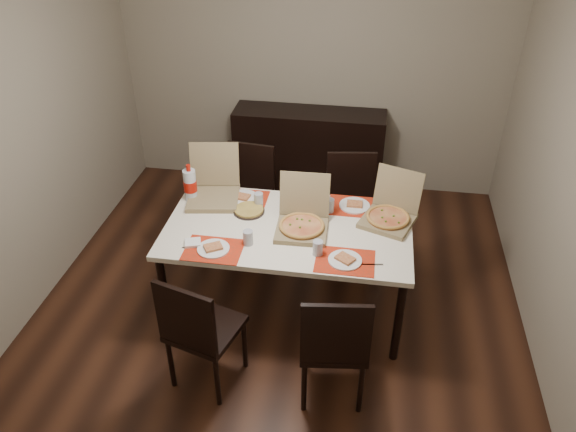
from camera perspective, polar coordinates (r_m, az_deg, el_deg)
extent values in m
cube|color=#3D1F12|center=(4.59, -0.85, -8.93)|extent=(3.80, 4.00, 0.02)
cube|color=gray|center=(5.66, 2.59, 15.15)|extent=(3.80, 0.02, 2.60)
cube|color=gray|center=(4.54, -25.71, 6.87)|extent=(0.02, 4.00, 2.60)
cube|color=gray|center=(4.00, 27.06, 3.00)|extent=(0.02, 4.00, 2.60)
cube|color=black|center=(5.78, 2.11, 6.42)|extent=(1.50, 0.40, 0.90)
cube|color=white|center=(4.12, 0.00, -1.39)|extent=(1.80, 1.00, 0.04)
cylinder|color=black|center=(4.22, -12.42, -7.90)|extent=(0.06, 0.06, 0.71)
cylinder|color=black|center=(4.00, 11.14, -10.46)|extent=(0.06, 0.06, 0.71)
cylinder|color=black|center=(4.86, -9.00, -1.14)|extent=(0.06, 0.06, 0.71)
cylinder|color=black|center=(4.68, 11.09, -2.98)|extent=(0.06, 0.06, 0.71)
cube|color=black|center=(3.79, -8.37, -11.23)|extent=(0.52, 0.52, 0.04)
cube|color=black|center=(3.50, -10.39, -10.27)|extent=(0.41, 0.15, 0.46)
cylinder|color=black|center=(3.94, -11.81, -14.41)|extent=(0.04, 0.04, 0.43)
cylinder|color=black|center=(3.79, -7.20, -16.35)|extent=(0.04, 0.04, 0.43)
cylinder|color=black|center=(4.13, -8.89, -11.16)|extent=(0.04, 0.04, 0.43)
cylinder|color=black|center=(3.99, -4.44, -12.83)|extent=(0.04, 0.04, 0.43)
cube|color=black|center=(3.68, 4.58, -12.51)|extent=(0.47, 0.47, 0.04)
cube|color=black|center=(3.37, 4.90, -11.90)|extent=(0.42, 0.08, 0.46)
cylinder|color=black|center=(3.73, 1.64, -16.97)|extent=(0.04, 0.04, 0.43)
cylinder|color=black|center=(3.75, 7.39, -16.98)|extent=(0.04, 0.04, 0.43)
cylinder|color=black|center=(3.97, 1.67, -12.95)|extent=(0.04, 0.04, 0.43)
cylinder|color=black|center=(3.99, 6.98, -12.98)|extent=(0.04, 0.04, 0.43)
cube|color=black|center=(4.98, -4.32, 1.43)|extent=(0.47, 0.47, 0.04)
cube|color=black|center=(5.01, -3.72, 4.98)|extent=(0.42, 0.08, 0.46)
cylinder|color=black|center=(5.20, -1.69, -0.01)|extent=(0.04, 0.04, 0.43)
cylinder|color=black|center=(5.30, -5.41, 0.57)|extent=(0.04, 0.04, 0.43)
cylinder|color=black|center=(4.92, -2.92, -2.26)|extent=(0.04, 0.04, 0.43)
cylinder|color=black|center=(5.03, -6.82, -1.60)|extent=(0.04, 0.04, 0.43)
cube|color=black|center=(4.85, 6.41, 0.34)|extent=(0.48, 0.48, 0.04)
cube|color=black|center=(4.88, 6.41, 4.02)|extent=(0.42, 0.09, 0.46)
cylinder|color=black|center=(5.15, 8.07, -0.75)|extent=(0.04, 0.04, 0.43)
cylinder|color=black|center=(5.11, 4.07, -0.73)|extent=(0.04, 0.04, 0.43)
cylinder|color=black|center=(4.86, 8.52, -3.16)|extent=(0.04, 0.04, 0.43)
cylinder|color=black|center=(4.82, 4.28, -3.15)|extent=(0.04, 0.04, 0.43)
cube|color=red|center=(3.93, -7.58, -3.41)|extent=(0.40, 0.30, 0.00)
cylinder|color=white|center=(3.92, -7.59, -3.31)|extent=(0.22, 0.22, 0.01)
cube|color=tan|center=(3.91, -7.61, -3.14)|extent=(0.15, 0.14, 0.02)
cylinder|color=#A8AAB3|center=(3.92, -4.08, -2.21)|extent=(0.07, 0.07, 0.11)
cube|color=#B2B2B7|center=(3.96, -9.30, -3.21)|extent=(0.20, 0.04, 0.00)
cube|color=white|center=(3.99, -9.66, -2.69)|extent=(0.13, 0.13, 0.02)
cube|color=red|center=(3.81, 5.80, -4.58)|extent=(0.40, 0.30, 0.00)
cylinder|color=white|center=(3.80, 5.81, -4.49)|extent=(0.23, 0.23, 0.01)
cube|color=tan|center=(3.80, 5.82, -4.31)|extent=(0.15, 0.14, 0.02)
cylinder|color=#A8AAB3|center=(3.82, 3.05, -3.26)|extent=(0.07, 0.07, 0.11)
cube|color=#B2B2B7|center=(3.80, 8.16, -4.90)|extent=(0.20, 0.04, 0.00)
cube|color=red|center=(4.45, -4.70, 1.73)|extent=(0.40, 0.30, 0.00)
cylinder|color=white|center=(4.45, -4.70, 1.82)|extent=(0.26, 0.26, 0.01)
cube|color=tan|center=(4.44, -4.71, 1.98)|extent=(0.13, 0.11, 0.02)
cylinder|color=#A8AAB3|center=(4.33, -3.00, 1.67)|extent=(0.07, 0.07, 0.11)
cube|color=#B2B2B7|center=(4.51, -6.72, 2.05)|extent=(0.20, 0.04, 0.00)
cube|color=white|center=(4.51, -6.57, 2.29)|extent=(0.13, 0.13, 0.02)
cube|color=red|center=(4.38, 6.76, 0.98)|extent=(0.40, 0.30, 0.00)
cylinder|color=white|center=(4.37, 6.77, 1.07)|extent=(0.24, 0.24, 0.01)
cube|color=tan|center=(4.36, 6.78, 1.23)|extent=(0.12, 0.09, 0.02)
cylinder|color=#A8AAB3|center=(4.27, 4.24, 1.06)|extent=(0.07, 0.07, 0.11)
cube|color=#B2B2B7|center=(4.36, 8.46, 0.67)|extent=(0.20, 0.04, 0.00)
cube|color=white|center=(4.08, 0.41, -1.38)|extent=(0.14, 0.14, 0.02)
cube|color=olive|center=(4.06, 1.40, -1.36)|extent=(0.38, 0.38, 0.04)
cube|color=olive|center=(4.11, 1.70, 2.22)|extent=(0.37, 0.09, 0.33)
cylinder|color=tan|center=(4.05, 1.40, -1.05)|extent=(0.32, 0.32, 0.02)
cube|color=olive|center=(4.22, 10.07, -0.48)|extent=(0.46, 0.46, 0.04)
cube|color=olive|center=(4.27, 11.15, 2.70)|extent=(0.36, 0.20, 0.32)
cylinder|color=tan|center=(4.20, 10.11, -0.18)|extent=(0.39, 0.39, 0.02)
cube|color=olive|center=(4.45, -7.57, 1.82)|extent=(0.44, 0.44, 0.04)
cube|color=olive|center=(4.52, -7.47, 5.25)|extent=(0.40, 0.14, 0.35)
cylinder|color=black|center=(4.29, -3.98, 0.50)|extent=(0.24, 0.24, 0.01)
cylinder|color=gold|center=(4.28, -3.99, 0.66)|extent=(0.22, 0.22, 0.02)
imported|color=white|center=(4.22, 0.67, 0.10)|extent=(0.16, 0.16, 0.03)
cylinder|color=silver|center=(4.44, -9.90, 3.11)|extent=(0.10, 0.10, 0.26)
cylinder|color=#B91408|center=(4.44, -9.90, 3.05)|extent=(0.10, 0.10, 0.09)
cylinder|color=#B91408|center=(4.36, -10.10, 4.84)|extent=(0.03, 0.03, 0.05)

